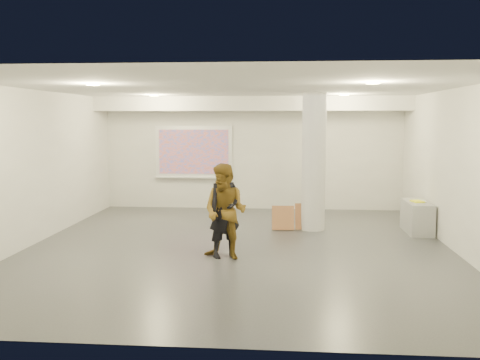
# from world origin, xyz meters

# --- Properties ---
(floor) EXTENTS (8.00, 9.00, 0.01)m
(floor) POSITION_xyz_m (0.00, 0.00, 0.00)
(floor) COLOR #393B40
(floor) RESTS_ON ground
(ceiling) EXTENTS (8.00, 9.00, 0.01)m
(ceiling) POSITION_xyz_m (0.00, 0.00, 3.00)
(ceiling) COLOR silver
(ceiling) RESTS_ON floor
(wall_back) EXTENTS (8.00, 0.01, 3.00)m
(wall_back) POSITION_xyz_m (0.00, 4.50, 1.50)
(wall_back) COLOR silver
(wall_back) RESTS_ON floor
(wall_front) EXTENTS (8.00, 0.01, 3.00)m
(wall_front) POSITION_xyz_m (0.00, -4.50, 1.50)
(wall_front) COLOR silver
(wall_front) RESTS_ON floor
(wall_left) EXTENTS (0.01, 9.00, 3.00)m
(wall_left) POSITION_xyz_m (-4.00, 0.00, 1.50)
(wall_left) COLOR silver
(wall_left) RESTS_ON floor
(wall_right) EXTENTS (0.01, 9.00, 3.00)m
(wall_right) POSITION_xyz_m (4.00, 0.00, 1.50)
(wall_right) COLOR silver
(wall_right) RESTS_ON floor
(soffit_band) EXTENTS (8.00, 1.10, 0.36)m
(soffit_band) POSITION_xyz_m (0.00, 3.95, 2.82)
(soffit_band) COLOR silver
(soffit_band) RESTS_ON ceiling
(downlight_nw) EXTENTS (0.22, 0.22, 0.02)m
(downlight_nw) POSITION_xyz_m (-2.20, 2.50, 2.98)
(downlight_nw) COLOR #FFF998
(downlight_nw) RESTS_ON ceiling
(downlight_ne) EXTENTS (0.22, 0.22, 0.02)m
(downlight_ne) POSITION_xyz_m (2.20, 2.50, 2.98)
(downlight_ne) COLOR #FFF998
(downlight_ne) RESTS_ON ceiling
(downlight_sw) EXTENTS (0.22, 0.22, 0.02)m
(downlight_sw) POSITION_xyz_m (-2.20, -1.50, 2.98)
(downlight_sw) COLOR #FFF998
(downlight_sw) RESTS_ON ceiling
(downlight_se) EXTENTS (0.22, 0.22, 0.02)m
(downlight_se) POSITION_xyz_m (2.20, -1.50, 2.98)
(downlight_se) COLOR #FFF998
(downlight_se) RESTS_ON ceiling
(column) EXTENTS (0.52, 0.52, 3.00)m
(column) POSITION_xyz_m (1.50, 1.80, 1.50)
(column) COLOR silver
(column) RESTS_ON floor
(projection_screen) EXTENTS (2.10, 0.13, 1.42)m
(projection_screen) POSITION_xyz_m (-1.60, 4.45, 1.53)
(projection_screen) COLOR white
(projection_screen) RESTS_ON wall_back
(credenza) EXTENTS (0.48, 1.15, 0.67)m
(credenza) POSITION_xyz_m (3.72, 1.68, 0.33)
(credenza) COLOR gray
(credenza) RESTS_ON floor
(papers_stack) EXTENTS (0.29, 0.35, 0.02)m
(papers_stack) POSITION_xyz_m (3.78, 1.72, 0.68)
(papers_stack) COLOR silver
(papers_stack) RESTS_ON credenza
(postit_pad) EXTENTS (0.27, 0.33, 0.03)m
(postit_pad) POSITION_xyz_m (3.70, 1.65, 0.68)
(postit_pad) COLOR #FBFF18
(postit_pad) RESTS_ON credenza
(cardboard_back) EXTENTS (0.55, 0.23, 0.58)m
(cardboard_back) POSITION_xyz_m (1.38, 1.82, 0.29)
(cardboard_back) COLOR #9B653E
(cardboard_back) RESTS_ON floor
(cardboard_front) EXTENTS (0.50, 0.20, 0.53)m
(cardboard_front) POSITION_xyz_m (0.84, 1.71, 0.27)
(cardboard_front) COLOR #9B653E
(cardboard_front) RESTS_ON floor
(woman) EXTENTS (0.72, 0.67, 1.66)m
(woman) POSITION_xyz_m (-0.17, -0.70, 0.83)
(woman) COLOR black
(woman) RESTS_ON floor
(man) EXTENTS (0.97, 0.86, 1.66)m
(man) POSITION_xyz_m (-0.16, -0.80, 0.83)
(man) COLOR brown
(man) RESTS_ON floor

